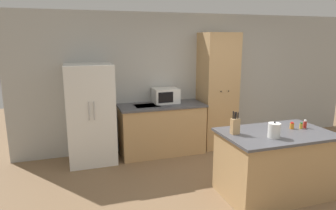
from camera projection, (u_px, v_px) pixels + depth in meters
The scene contains 12 objects.
ground_plane at pixel (267, 194), 4.18m from camera, with size 14.00×14.00×0.00m, color #846647.
wall_back at pixel (201, 80), 6.05m from camera, with size 7.20×0.06×2.60m.
refrigerator at pixel (91, 114), 5.13m from camera, with size 0.79×0.71×1.71m.
back_counter at pixel (162, 129), 5.62m from camera, with size 1.58×0.69×0.93m.
pantry_cabinet at pixel (217, 91), 5.86m from camera, with size 0.66×0.61×2.24m.
kitchen_island at pixel (274, 163), 4.10m from camera, with size 1.48×0.92×0.90m.
microwave at pixel (166, 96), 5.64m from camera, with size 0.47×0.37×0.28m.
knife_block at pixel (235, 126), 3.91m from camera, with size 0.11×0.08×0.31m.
spice_bottle_tall_dark at pixel (292, 126), 4.15m from camera, with size 0.06×0.06×0.09m.
spice_bottle_short_red at pixel (305, 124), 4.18m from camera, with size 0.05×0.05×0.12m.
spice_bottle_amber_oil at pixel (301, 126), 4.16m from camera, with size 0.04×0.04×0.09m.
kettle at pixel (274, 130), 3.77m from camera, with size 0.16×0.16×0.21m.
Camera 1 is at (-2.51, -3.18, 2.12)m, focal length 32.00 mm.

